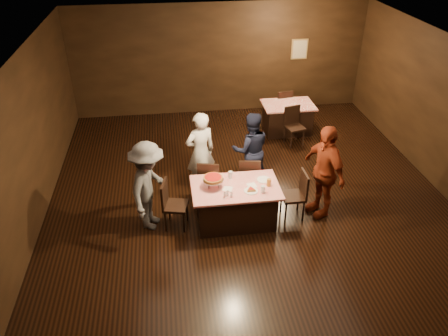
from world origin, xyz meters
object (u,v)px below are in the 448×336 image
at_px(chair_back_far, 282,106).
at_px(glass_back, 230,175).
at_px(pizza_stand, 213,178).
at_px(glass_front_right, 263,189).
at_px(glass_amber, 269,183).
at_px(diner_navy_hoodie, 251,150).
at_px(back_table, 287,118).
at_px(chair_end_left, 176,205).
at_px(chair_back_near, 295,127).
at_px(diner_grey_knit, 149,186).
at_px(diner_white_jacket, 201,152).
at_px(plate_empty, 264,180).
at_px(main_table, 235,204).
at_px(chair_far_right, 249,177).
at_px(chair_far_left, 209,180).
at_px(diner_red_shirt, 324,171).
at_px(chair_end_right, 293,195).

xyz_separation_m(chair_back_far, glass_back, (-1.98, -3.81, 0.37)).
xyz_separation_m(pizza_stand, glass_front_right, (0.85, -0.30, -0.11)).
height_order(glass_amber, glass_back, same).
relative_size(diner_navy_hoodie, glass_back, 11.67).
height_order(back_table, chair_end_left, chair_end_left).
height_order(chair_back_near, pizza_stand, pizza_stand).
relative_size(diner_navy_hoodie, diner_grey_knit, 0.95).
xyz_separation_m(chair_end_left, diner_white_jacket, (0.57, 1.17, 0.39)).
bearing_deg(pizza_stand, plate_empty, 6.01).
relative_size(main_table, back_table, 1.23).
relative_size(diner_grey_knit, glass_front_right, 12.33).
relative_size(chair_end_left, chair_back_far, 1.00).
bearing_deg(plate_empty, chair_back_near, 62.66).
height_order(main_table, glass_back, glass_back).
height_order(chair_back_far, diner_white_jacket, diner_white_jacket).
distance_m(chair_far_right, glass_amber, 0.90).
relative_size(back_table, chair_far_left, 1.37).
height_order(main_table, pizza_stand, pizza_stand).
xyz_separation_m(main_table, diner_white_jacket, (-0.53, 1.17, 0.48)).
xyz_separation_m(chair_far_left, diner_grey_knit, (-1.15, -0.66, 0.39)).
bearing_deg(diner_red_shirt, chair_back_near, 156.26).
height_order(back_table, chair_far_left, chair_far_left).
distance_m(chair_back_far, glass_amber, 4.39).
height_order(back_table, diner_white_jacket, diner_white_jacket).
bearing_deg(glass_front_right, chair_back_near, 64.26).
height_order(chair_end_left, chair_end_right, same).
bearing_deg(chair_end_right, chair_back_far, 168.31).
bearing_deg(diner_white_jacket, main_table, 94.32).
xyz_separation_m(chair_end_right, diner_grey_knit, (-2.65, 0.09, 0.39)).
bearing_deg(plate_empty, main_table, -164.74).
distance_m(diner_white_jacket, diner_grey_knit, 1.49).
distance_m(chair_back_far, plate_empty, 4.21).
relative_size(diner_white_jacket, glass_back, 12.39).
relative_size(back_table, pizza_stand, 3.42).
xyz_separation_m(diner_white_jacket, glass_back, (0.48, -0.87, -0.03)).
bearing_deg(chair_back_far, plate_empty, 62.09).
relative_size(chair_back_near, plate_empty, 3.80).
distance_m(chair_back_far, diner_grey_knit, 5.33).
distance_m(glass_front_right, glass_back, 0.74).
distance_m(chair_back_far, diner_red_shirt, 4.09).
bearing_deg(glass_amber, glass_front_right, -126.87).
relative_size(chair_back_near, glass_front_right, 6.79).
height_order(main_table, glass_amber, glass_amber).
relative_size(chair_far_right, glass_front_right, 6.79).
relative_size(pizza_stand, glass_front_right, 2.71).
distance_m(chair_far_left, diner_white_jacket, 0.59).
bearing_deg(chair_far_left, glass_front_right, 142.65).
height_order(plate_empty, glass_back, glass_back).
xyz_separation_m(back_table, chair_back_near, (0.00, -0.70, 0.09)).
xyz_separation_m(chair_back_far, diner_white_jacket, (-2.45, -2.94, 0.39)).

